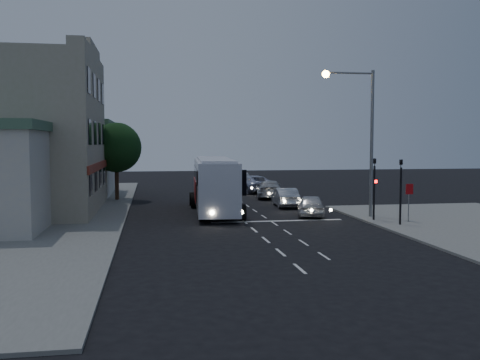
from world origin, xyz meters
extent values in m
plane|color=black|center=(0.00, 0.00, 0.00)|extent=(120.00, 120.00, 0.00)
cube|color=slate|center=(-13.00, 8.00, 0.06)|extent=(12.00, 50.00, 0.12)
cube|color=silver|center=(0.00, -10.00, 0.01)|extent=(0.12, 1.60, 0.01)
cube|color=silver|center=(0.00, -7.00, 0.01)|extent=(0.12, 1.60, 0.01)
cube|color=silver|center=(0.00, -4.00, 0.01)|extent=(0.12, 1.60, 0.01)
cube|color=silver|center=(0.00, -1.00, 0.01)|extent=(0.12, 1.60, 0.01)
cube|color=silver|center=(0.00, 2.00, 0.01)|extent=(0.12, 1.60, 0.01)
cube|color=silver|center=(0.00, 5.00, 0.01)|extent=(0.12, 1.60, 0.01)
cube|color=silver|center=(0.00, 8.00, 0.01)|extent=(0.12, 1.60, 0.01)
cube|color=silver|center=(0.00, 11.00, 0.01)|extent=(0.12, 1.60, 0.01)
cube|color=silver|center=(0.00, 14.00, 0.01)|extent=(0.12, 1.60, 0.01)
cube|color=silver|center=(0.00, 17.00, 0.01)|extent=(0.12, 1.60, 0.01)
cube|color=silver|center=(1.60, -8.00, 0.01)|extent=(0.10, 1.50, 0.01)
cube|color=silver|center=(1.60, -5.00, 0.01)|extent=(0.10, 1.50, 0.01)
cube|color=silver|center=(1.60, -2.00, 0.01)|extent=(0.10, 1.50, 0.01)
cube|color=silver|center=(1.60, 1.00, 0.01)|extent=(0.10, 1.50, 0.01)
cube|color=silver|center=(1.60, 4.00, 0.01)|extent=(0.10, 1.50, 0.01)
cube|color=silver|center=(1.60, 7.00, 0.01)|extent=(0.10, 1.50, 0.01)
cube|color=silver|center=(1.60, 10.00, 0.01)|extent=(0.10, 1.50, 0.01)
cube|color=silver|center=(1.60, 13.00, 0.01)|extent=(0.10, 1.50, 0.01)
cube|color=silver|center=(1.60, 16.00, 0.01)|extent=(0.10, 1.50, 0.01)
cube|color=silver|center=(1.60, 19.00, 0.01)|extent=(0.10, 1.50, 0.01)
cube|color=silver|center=(2.00, 2.00, 0.01)|extent=(8.00, 0.35, 0.01)
cube|color=silver|center=(-1.23, 6.76, 1.93)|extent=(3.20, 12.00, 3.16)
cube|color=silver|center=(-1.23, 6.76, 3.56)|extent=(2.78, 11.58, 0.18)
cube|color=black|center=(-1.23, 0.88, 2.42)|extent=(2.28, 0.26, 1.48)
cube|color=black|center=(0.01, 7.26, 2.57)|extent=(0.65, 9.87, 0.89)
cube|color=black|center=(-2.48, 7.26, 2.57)|extent=(0.65, 9.87, 0.89)
cube|color=#AB100E|center=(0.02, 7.75, 1.48)|extent=(0.37, 5.43, 1.38)
cube|color=#AB100E|center=(-2.49, 7.75, 1.48)|extent=(0.37, 5.43, 1.38)
cylinder|color=black|center=(-2.47, 2.61, 0.49)|extent=(0.41, 1.01, 0.99)
cylinder|color=black|center=(0.00, 2.61, 0.49)|extent=(0.41, 1.01, 0.99)
cylinder|color=black|center=(-2.47, 9.24, 0.49)|extent=(0.41, 1.01, 0.99)
cylinder|color=black|center=(0.00, 9.24, 0.49)|extent=(0.41, 1.01, 0.99)
cylinder|color=black|center=(-2.47, 10.92, 0.49)|extent=(0.41, 1.01, 0.99)
cylinder|color=black|center=(0.00, 10.92, 0.49)|extent=(0.41, 1.01, 0.99)
cylinder|color=#FFF2CC|center=(-2.07, 0.81, 0.74)|extent=(0.26, 0.07, 0.26)
cylinder|color=#FFF2CC|center=(-0.39, 0.81, 0.74)|extent=(0.26, 0.07, 0.26)
imported|color=silver|center=(4.63, 3.80, 0.69)|extent=(2.63, 4.35, 1.38)
imported|color=silver|center=(4.25, 8.93, 0.69)|extent=(1.79, 4.31, 1.39)
imported|color=#B4B4B4|center=(4.45, 15.29, 0.75)|extent=(3.02, 5.45, 1.50)
imported|color=#B6BAD0|center=(4.00, 20.73, 0.80)|extent=(3.77, 6.18, 1.60)
imported|color=#BBBBBB|center=(3.84, 26.95, 0.76)|extent=(1.71, 4.63, 1.51)
cylinder|color=black|center=(7.60, 0.80, 1.72)|extent=(0.12, 0.12, 3.20)
imported|color=black|center=(7.60, 0.80, 3.77)|extent=(0.15, 0.18, 0.90)
cube|color=black|center=(7.60, 0.62, 2.42)|extent=(0.25, 0.12, 0.30)
cube|color=#FF0C0C|center=(7.60, 0.55, 2.42)|extent=(0.16, 0.02, 0.18)
cylinder|color=black|center=(8.30, -1.20, 1.72)|extent=(0.12, 0.12, 3.20)
imported|color=black|center=(8.30, -1.20, 3.77)|extent=(0.18, 0.15, 0.90)
cylinder|color=slate|center=(9.30, -0.20, 1.12)|extent=(0.06, 0.06, 2.00)
cube|color=#97070C|center=(9.30, -0.27, 2.02)|extent=(0.45, 0.03, 0.60)
cylinder|color=slate|center=(8.00, 2.20, 4.62)|extent=(0.20, 0.20, 9.00)
cylinder|color=slate|center=(6.50, 2.20, 8.92)|extent=(3.00, 0.12, 0.12)
sphere|color=#FFBF59|center=(5.00, 2.20, 8.82)|extent=(0.44, 0.44, 0.44)
cube|color=gray|center=(-14.00, 8.00, 5.12)|extent=(10.00, 12.00, 10.00)
cube|color=gray|center=(-9.50, 8.00, 10.37)|extent=(1.00, 12.00, 0.50)
cube|color=gray|center=(-9.50, 8.00, 10.87)|extent=(1.00, 6.00, 0.50)
cube|color=maroon|center=(-8.95, 8.00, 3.12)|extent=(0.15, 12.00, 0.50)
cube|color=black|center=(-8.98, 3.50, 2.32)|extent=(0.06, 1.30, 1.50)
cube|color=black|center=(-8.98, 6.50, 2.32)|extent=(0.06, 1.30, 1.50)
cube|color=black|center=(-8.98, 9.50, 2.32)|extent=(0.06, 1.30, 1.50)
cube|color=black|center=(-8.98, 12.50, 2.32)|extent=(0.06, 1.30, 1.50)
cube|color=black|center=(-8.98, 3.50, 5.32)|extent=(0.06, 1.30, 1.50)
cube|color=black|center=(-8.98, 6.50, 5.32)|extent=(0.06, 1.30, 1.50)
cube|color=black|center=(-8.98, 9.50, 5.32)|extent=(0.06, 1.30, 1.50)
cube|color=black|center=(-8.98, 12.50, 5.32)|extent=(0.06, 1.30, 1.50)
cube|color=black|center=(-8.98, 3.50, 8.32)|extent=(0.06, 1.30, 1.50)
cube|color=black|center=(-8.98, 6.50, 8.32)|extent=(0.06, 1.30, 1.50)
cube|color=black|center=(-8.98, 9.50, 8.32)|extent=(0.06, 1.30, 1.50)
cube|color=black|center=(-8.98, 12.50, 8.32)|extent=(0.06, 1.30, 1.50)
cube|color=#BDB6A5|center=(-13.50, 20.00, 3.12)|extent=(9.00, 9.00, 6.00)
cube|color=#45674E|center=(-13.50, 20.00, 6.37)|extent=(9.40, 9.40, 0.50)
cylinder|color=black|center=(-8.20, 15.00, 1.52)|extent=(0.32, 0.32, 2.80)
sphere|color=#0D340D|center=(-8.20, 15.00, 4.32)|extent=(4.00, 4.00, 4.00)
sphere|color=#193319|center=(-8.00, 15.60, 5.02)|extent=(2.60, 2.60, 2.60)
sphere|color=#0D340D|center=(-8.50, 14.40, 4.72)|extent=(2.40, 2.40, 2.40)
camera|label=1|loc=(-5.42, -29.02, 4.70)|focal=40.00mm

